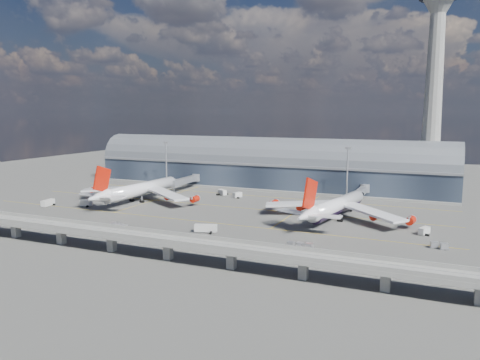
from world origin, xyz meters
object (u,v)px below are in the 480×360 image
at_px(service_truck_1, 86,203).
at_px(service_truck_4, 237,195).
at_px(floodlight_mast_left, 166,163).
at_px(service_truck_2, 206,228).
at_px(service_truck_0, 48,203).
at_px(floodlight_mast_right, 347,172).
at_px(cargo_train_2, 439,246).
at_px(airliner_left, 139,190).
at_px(control_tower, 434,92).
at_px(service_truck_5, 222,192).
at_px(service_truck_3, 424,231).
at_px(airliner_right, 335,207).
at_px(cargo_train_1, 300,246).
at_px(cargo_train_0, 119,226).

xyz_separation_m(service_truck_1, service_truck_4, (53.55, 46.40, -0.14)).
distance_m(service_truck_1, service_truck_4, 70.86).
xyz_separation_m(floodlight_mast_left, service_truck_2, (65.87, -78.87, -12.14)).
distance_m(floodlight_mast_left, service_truck_4, 52.62).
bearing_deg(service_truck_0, floodlight_mast_right, 19.81).
distance_m(floodlight_mast_left, cargo_train_2, 157.28).
bearing_deg(floodlight_mast_left, airliner_left, -75.80).
bearing_deg(airliner_left, service_truck_2, -32.02).
xyz_separation_m(control_tower, service_truck_5, (-95.82, -37.86, -50.22)).
bearing_deg(airliner_left, service_truck_3, -2.34).
relative_size(airliner_right, service_truck_5, 10.49).
bearing_deg(cargo_train_1, airliner_right, 6.79).
relative_size(service_truck_3, cargo_train_1, 0.66).
height_order(floodlight_mast_right, cargo_train_1, floodlight_mast_right).
distance_m(floodlight_mast_left, service_truck_2, 103.47).
distance_m(floodlight_mast_right, cargo_train_0, 108.95).
bearing_deg(floodlight_mast_left, cargo_train_2, -25.58).
distance_m(service_truck_2, cargo_train_0, 32.96).
height_order(service_truck_2, cargo_train_1, service_truck_2).
distance_m(floodlight_mast_right, airliner_left, 98.80).
distance_m(control_tower, service_truck_4, 107.77).
xyz_separation_m(service_truck_3, cargo_train_1, (-34.62, -33.48, -0.32)).
bearing_deg(airliner_right, service_truck_5, 164.54).
bearing_deg(floodlight_mast_right, service_truck_4, -164.86).
xyz_separation_m(control_tower, floodlight_mast_left, (-135.00, -28.00, -38.00)).
distance_m(service_truck_1, cargo_train_0, 45.49).
bearing_deg(cargo_train_0, service_truck_3, -87.39).
relative_size(service_truck_3, cargo_train_0, 0.63).
relative_size(floodlight_mast_right, airliner_right, 0.41).
relative_size(airliner_right, cargo_train_2, 10.68).
bearing_deg(service_truck_1, floodlight_mast_right, -73.71).
distance_m(airliner_right, cargo_train_2, 46.72).
distance_m(control_tower, cargo_train_2, 108.45).
relative_size(service_truck_0, cargo_train_2, 1.26).
distance_m(floodlight_mast_right, cargo_train_1, 85.79).
bearing_deg(service_truck_3, floodlight_mast_right, 148.82).
bearing_deg(cargo_train_0, cargo_train_2, -96.38).
xyz_separation_m(control_tower, airliner_right, (-31.72, -69.02, -46.47)).
bearing_deg(floodlight_mast_left, service_truck_0, -107.17).
distance_m(service_truck_5, cargo_train_2, 117.45).
bearing_deg(cargo_train_0, cargo_train_1, -105.24).
relative_size(airliner_left, cargo_train_2, 11.19).
relative_size(service_truck_2, service_truck_5, 1.38).
bearing_deg(airliner_right, control_tower, 75.78).
bearing_deg(service_truck_1, cargo_train_0, -137.42).
xyz_separation_m(service_truck_0, cargo_train_1, (122.29, -18.54, -0.55)).
bearing_deg(control_tower, floodlight_mast_left, -168.28).
bearing_deg(floodlight_mast_right, service_truck_0, -151.18).
bearing_deg(service_truck_0, service_truck_1, 11.80).
xyz_separation_m(floodlight_mast_right, service_truck_3, (36.42, -51.35, -12.34)).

